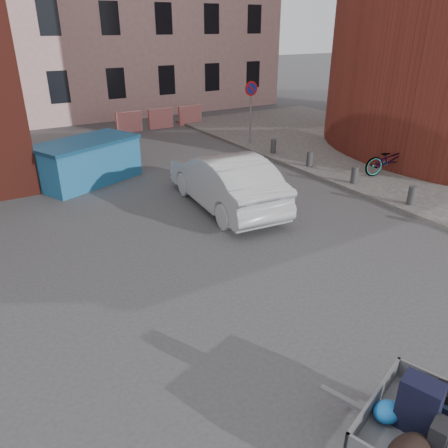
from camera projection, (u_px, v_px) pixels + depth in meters
ground at (269, 285)px, 9.02m from camera, size 120.00×120.00×0.00m
sidewalk at (416, 162)px, 16.82m from camera, size 9.00×24.00×0.12m
no_parking_sign at (251, 100)px, 18.39m from camera, size 0.60×0.09×2.65m
bollards at (354, 175)px, 14.33m from camera, size 0.22×9.02×0.55m
barriers at (161, 118)px, 22.46m from camera, size 4.70×0.18×1.00m
trailer at (418, 426)px, 5.11m from camera, size 1.87×1.97×1.20m
dumpster at (87, 161)px, 14.63m from camera, size 3.84×2.95×1.43m
silver_car at (225, 181)px, 12.60m from camera, size 2.09×4.95×1.59m
bicycle at (391, 159)px, 15.09m from camera, size 2.13×1.11×1.06m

